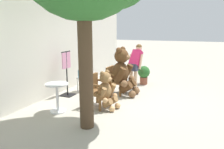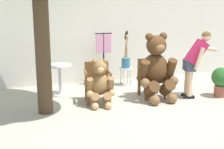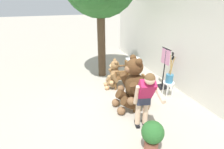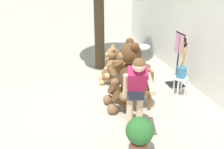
% 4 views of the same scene
% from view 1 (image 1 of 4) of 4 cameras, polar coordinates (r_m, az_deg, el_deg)
% --- Properties ---
extents(ground_plane, '(60.00, 60.00, 0.00)m').
position_cam_1_polar(ground_plane, '(6.20, 3.97, -7.21)').
color(ground_plane, '#A8A091').
extents(back_wall, '(10.00, 0.16, 2.80)m').
position_cam_1_polar(back_wall, '(7.03, -14.81, 6.44)').
color(back_wall, silver).
rests_on(back_wall, ground).
extents(wooden_chair_left, '(0.64, 0.61, 0.86)m').
position_cam_1_polar(wooden_chair_left, '(5.73, -4.09, -3.97)').
color(wooden_chair_left, brown).
rests_on(wooden_chair_left, ground).
extents(wooden_chair_right, '(0.56, 0.52, 0.86)m').
position_cam_1_polar(wooden_chair_right, '(6.86, 0.75, -1.24)').
color(wooden_chair_right, brown).
rests_on(wooden_chair_right, ground).
extents(teddy_bear_large, '(0.89, 0.83, 1.48)m').
position_cam_1_polar(teddy_bear_large, '(6.71, 2.82, 0.74)').
color(teddy_bear_large, '#4C3019').
rests_on(teddy_bear_large, ground).
extents(teddy_bear_small, '(0.61, 0.61, 0.99)m').
position_cam_1_polar(teddy_bear_small, '(5.59, -1.49, -4.11)').
color(teddy_bear_small, olive).
rests_on(teddy_bear_small, ground).
extents(person_visitor, '(0.86, 0.48, 1.50)m').
position_cam_1_polar(person_visitor, '(7.47, 6.15, 3.21)').
color(person_visitor, black).
rests_on(person_visitor, ground).
extents(white_stool, '(0.34, 0.34, 0.46)m').
position_cam_1_polar(white_stool, '(7.17, -7.95, -1.64)').
color(white_stool, white).
rests_on(white_stool, ground).
extents(brush_bucket, '(0.22, 0.22, 0.95)m').
position_cam_1_polar(brush_bucket, '(7.11, -8.02, 0.70)').
color(brush_bucket, teal).
rests_on(brush_bucket, white_stool).
extents(round_side_table, '(0.56, 0.56, 0.72)m').
position_cam_1_polar(round_side_table, '(5.54, -14.11, -5.04)').
color(round_side_table, silver).
rests_on(round_side_table, ground).
extents(potted_plant, '(0.44, 0.44, 0.68)m').
position_cam_1_polar(potted_plant, '(8.10, 8.31, 0.24)').
color(potted_plant, brown).
rests_on(potted_plant, ground).
extents(clothing_display_stand, '(0.44, 0.40, 1.36)m').
position_cam_1_polar(clothing_display_stand, '(6.75, -11.73, 0.52)').
color(clothing_display_stand, black).
rests_on(clothing_display_stand, ground).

